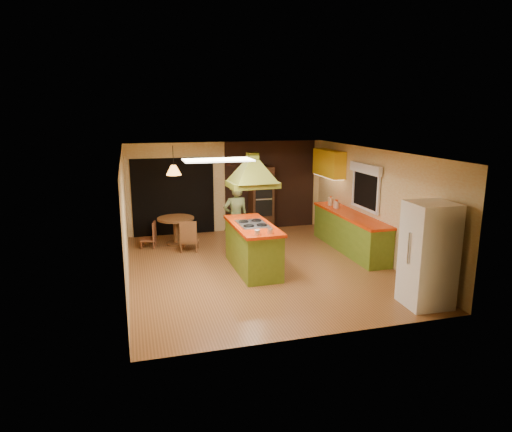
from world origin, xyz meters
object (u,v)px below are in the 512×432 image
object	(u,v)px
man	(236,218)
refrigerator	(428,255)
wall_oven	(261,199)
canister_large	(331,201)
dining_table	(176,226)
kitchen_island	(253,247)

from	to	relation	value
man	refrigerator	world-z (taller)	refrigerator
wall_oven	canister_large	distance (m)	2.01
refrigerator	man	bearing A→B (deg)	124.69
wall_oven	dining_table	distance (m)	2.58
man	wall_oven	world-z (taller)	wall_oven
kitchen_island	wall_oven	size ratio (longest dim) A/B	1.10
kitchen_island	wall_oven	world-z (taller)	wall_oven
kitchen_island	canister_large	xyz separation A→B (m)	(2.58, 1.74, 0.51)
refrigerator	wall_oven	size ratio (longest dim) A/B	1.00
wall_oven	dining_table	xyz separation A→B (m)	(-2.44, -0.69, -0.43)
kitchen_island	dining_table	distance (m)	2.73
kitchen_island	wall_oven	distance (m)	3.26
kitchen_island	canister_large	world-z (taller)	canister_large
kitchen_island	canister_large	distance (m)	3.15
kitchen_island	man	bearing A→B (deg)	91.15
kitchen_island	man	distance (m)	1.40
refrigerator	canister_large	distance (m)	4.31
dining_table	wall_oven	bearing A→B (deg)	15.79
man	dining_table	world-z (taller)	man
man	dining_table	bearing A→B (deg)	-39.99
kitchen_island	man	world-z (taller)	man
canister_large	wall_oven	bearing A→B (deg)	139.00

